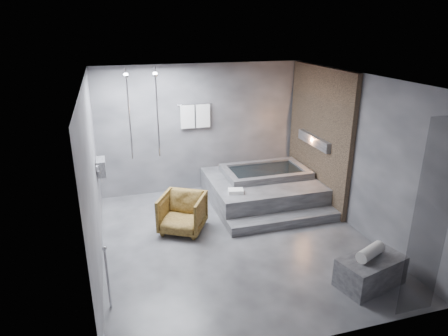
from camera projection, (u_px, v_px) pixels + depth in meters
name	position (u px, v px, depth m)	size (l,w,h in m)	color
room	(255.00, 140.00, 6.74)	(5.00, 5.04, 2.82)	#313134
tub_deck	(262.00, 189.00, 8.51)	(2.20, 2.00, 0.50)	#363739
tub_step	(284.00, 221.00, 7.50)	(2.20, 0.36, 0.18)	#363739
concrete_bench	(370.00, 271.00, 5.76)	(0.96, 0.53, 0.43)	#313133
driftwood_chair	(182.00, 213.00, 7.22)	(0.75, 0.77, 0.70)	#412C10
rolled_towel	(371.00, 252.00, 5.68)	(0.18, 0.18, 0.50)	silver
deck_towel	(236.00, 191.00, 7.69)	(0.28, 0.21, 0.08)	white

